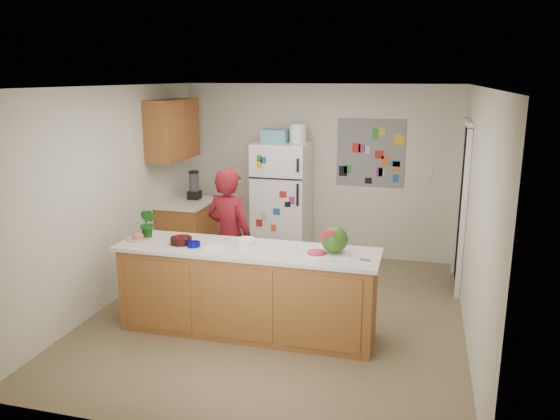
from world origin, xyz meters
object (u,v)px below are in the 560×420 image
(cherry_bowl, at_px, (181,240))
(watermelon, at_px, (334,240))
(person, at_px, (229,237))
(refrigerator, at_px, (282,202))

(cherry_bowl, bearing_deg, watermelon, 2.93)
(person, bearing_deg, watermelon, 168.93)
(refrigerator, relative_size, cherry_bowl, 7.67)
(refrigerator, xyz_separation_m, watermelon, (1.14, -2.34, 0.21))
(watermelon, bearing_deg, refrigerator, 115.89)
(cherry_bowl, bearing_deg, refrigerator, 79.64)
(cherry_bowl, bearing_deg, person, 69.93)
(person, height_order, cherry_bowl, person)
(refrigerator, distance_m, watermelon, 2.61)
(watermelon, bearing_deg, cherry_bowl, -177.07)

